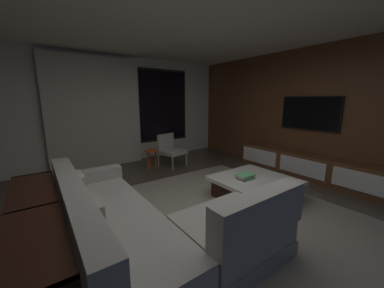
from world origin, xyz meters
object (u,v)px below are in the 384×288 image
object	(u,v)px
sectional_couch	(143,227)
coffee_table	(254,188)
book_stack_on_coffee_table	(245,176)
mounted_tv	(309,113)
side_stool	(151,154)
console_table_behind_couch	(38,242)
accent_chair_near_window	(170,148)
media_console	(309,167)

from	to	relation	value
sectional_couch	coffee_table	size ratio (longest dim) A/B	2.16
book_stack_on_coffee_table	mounted_tv	xyz separation A→B (m)	(2.00, 0.06, 0.95)
side_stool	console_table_behind_couch	world-z (taller)	console_table_behind_couch
sectional_couch	book_stack_on_coffee_table	size ratio (longest dim) A/B	8.52
sectional_couch	accent_chair_near_window	distance (m)	3.18
sectional_couch	side_stool	distance (m)	2.91
sectional_couch	media_console	distance (m)	3.70
coffee_table	accent_chair_near_window	xyz separation A→B (m)	(-0.16, 2.47, 0.25)
book_stack_on_coffee_table	mounted_tv	distance (m)	2.22
side_stool	media_console	xyz separation A→B (m)	(2.37, -2.51, -0.12)
media_console	console_table_behind_couch	world-z (taller)	console_table_behind_couch
accent_chair_near_window	media_console	size ratio (longest dim) A/B	0.25
mounted_tv	sectional_couch	bearing A→B (deg)	-175.85
media_console	book_stack_on_coffee_table	bearing A→B (deg)	175.72
coffee_table	book_stack_on_coffee_table	bearing A→B (deg)	142.40
side_stool	book_stack_on_coffee_table	bearing A→B (deg)	-76.99
accent_chair_near_window	media_console	bearing A→B (deg)	-53.48
coffee_table	console_table_behind_couch	world-z (taller)	console_table_behind_couch
sectional_couch	side_stool	world-z (taller)	sectional_couch
coffee_table	book_stack_on_coffee_table	distance (m)	0.26
side_stool	console_table_behind_couch	distance (m)	3.33
book_stack_on_coffee_table	console_table_behind_couch	distance (m)	2.79
accent_chair_near_window	side_stool	distance (m)	0.51
accent_chair_near_window	media_console	distance (m)	3.14
coffee_table	side_stool	world-z (taller)	side_stool
book_stack_on_coffee_table	side_stool	xyz separation A→B (m)	(-0.55, 2.37, -0.02)
book_stack_on_coffee_table	side_stool	world-z (taller)	side_stool
console_table_behind_couch	mounted_tv	bearing A→B (deg)	1.83
coffee_table	accent_chair_near_window	world-z (taller)	accent_chair_near_window
book_stack_on_coffee_table	media_console	bearing A→B (deg)	-4.28
sectional_couch	coffee_table	bearing A→B (deg)	3.56
accent_chair_near_window	console_table_behind_couch	size ratio (longest dim) A/B	0.37
sectional_couch	accent_chair_near_window	size ratio (longest dim) A/B	3.21
console_table_behind_couch	book_stack_on_coffee_table	bearing A→B (deg)	1.88
media_console	console_table_behind_couch	xyz separation A→B (m)	(-4.61, 0.04, 0.16)
media_console	mounted_tv	world-z (taller)	mounted_tv
book_stack_on_coffee_table	console_table_behind_couch	bearing A→B (deg)	-178.12
accent_chair_near_window	console_table_behind_couch	xyz separation A→B (m)	(-2.74, -2.47, -0.02)
mounted_tv	media_console	bearing A→B (deg)	-132.48
sectional_couch	console_table_behind_couch	xyz separation A→B (m)	(-0.91, 0.13, 0.13)
sectional_couch	accent_chair_near_window	world-z (taller)	sectional_couch
console_table_behind_couch	media_console	bearing A→B (deg)	-0.56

